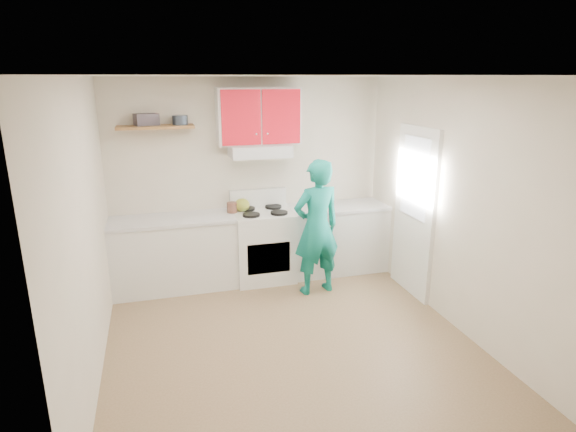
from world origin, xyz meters
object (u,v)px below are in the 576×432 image
object	(u,v)px
tin	(180,120)
stove	(263,245)
kettle	(242,205)
crock	(232,208)
person	(317,228)

from	to	relation	value
tin	stove	bearing A→B (deg)	-9.88
stove	kettle	distance (m)	0.61
kettle	crock	xyz separation A→B (m)	(-0.14, -0.03, -0.03)
kettle	crock	size ratio (longest dim) A/B	1.28
stove	tin	bearing A→B (deg)	170.12
crock	person	world-z (taller)	person
tin	kettle	xyz separation A→B (m)	(0.71, -0.07, -1.09)
tin	person	distance (m)	2.09
stove	kettle	xyz separation A→B (m)	(-0.25, 0.10, 0.54)
stove	crock	bearing A→B (deg)	168.93
stove	person	xyz separation A→B (m)	(0.54, -0.58, 0.38)
kettle	person	bearing A→B (deg)	-26.33
tin	crock	world-z (taller)	tin
kettle	person	xyz separation A→B (m)	(0.79, -0.68, -0.17)
person	stove	bearing A→B (deg)	-56.53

